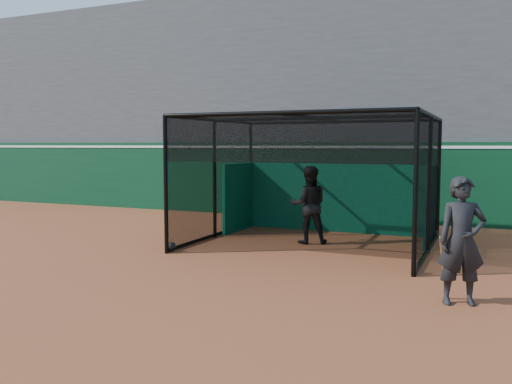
% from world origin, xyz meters
% --- Properties ---
extents(ground, '(120.00, 120.00, 0.00)m').
position_xyz_m(ground, '(0.00, 0.00, 0.00)').
color(ground, brown).
rests_on(ground, ground).
extents(outfield_wall, '(50.00, 0.50, 2.50)m').
position_xyz_m(outfield_wall, '(0.00, 8.50, 1.29)').
color(outfield_wall, '#0A391E').
rests_on(outfield_wall, ground).
extents(grandstand, '(50.00, 7.85, 8.95)m').
position_xyz_m(grandstand, '(0.00, 12.27, 4.48)').
color(grandstand, '#4C4C4F').
rests_on(grandstand, ground).
extents(batting_cage, '(5.44, 4.70, 3.06)m').
position_xyz_m(batting_cage, '(0.86, 3.75, 1.52)').
color(batting_cage, black).
rests_on(batting_cage, ground).
extents(batter, '(1.14, 1.03, 1.90)m').
position_xyz_m(batter, '(0.70, 3.91, 0.95)').
color(batter, black).
rests_on(batter, ground).
extents(on_deck_player, '(0.83, 0.68, 1.95)m').
position_xyz_m(on_deck_player, '(4.41, -0.07, 0.97)').
color(on_deck_player, black).
rests_on(on_deck_player, ground).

